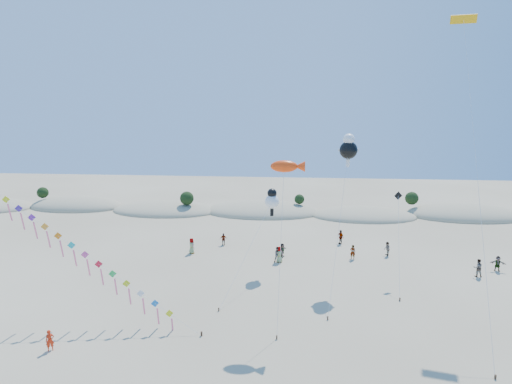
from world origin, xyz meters
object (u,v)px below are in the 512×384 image
object	(u,v)px
fish_kite	(288,167)
parafoil_kite	(464,26)
kite_train	(1,197)
flyer_foreground	(50,340)

from	to	relation	value
fish_kite	parafoil_kite	bearing A→B (deg)	27.82
fish_kite	parafoil_kite	xyz separation A→B (m)	(15.17, 8.00, 11.55)
fish_kite	kite_train	bearing A→B (deg)	-177.65
kite_train	fish_kite	distance (m)	23.58
kite_train	flyer_foreground	bearing A→B (deg)	-41.56
parafoil_kite	flyer_foreground	world-z (taller)	parafoil_kite
fish_kite	parafoil_kite	size ratio (longest dim) A/B	0.52
kite_train	fish_kite	world-z (taller)	kite_train
kite_train	flyer_foreground	distance (m)	12.81
kite_train	flyer_foreground	xyz separation A→B (m)	(6.87, -6.09, -8.93)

